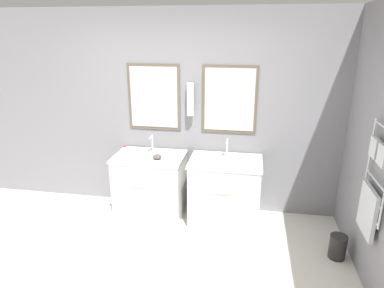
{
  "coord_description": "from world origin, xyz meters",
  "views": [
    {
      "loc": [
        0.93,
        -2.52,
        2.32
      ],
      "look_at": [
        0.28,
        1.19,
        1.07
      ],
      "focal_mm": 32.0,
      "sensor_mm": 36.0,
      "label": 1
    }
  ],
  "objects_px": {
    "amenity_bowl": "(157,157)",
    "waste_bin": "(338,246)",
    "vanity_right": "(224,191)",
    "vanity_left": "(150,186)",
    "toiletry_bottle": "(125,152)"
  },
  "relations": [
    {
      "from": "amenity_bowl",
      "to": "waste_bin",
      "type": "height_order",
      "value": "amenity_bowl"
    },
    {
      "from": "vanity_right",
      "to": "vanity_left",
      "type": "bearing_deg",
      "value": 180.0
    },
    {
      "from": "vanity_right",
      "to": "amenity_bowl",
      "type": "distance_m",
      "value": 0.94
    },
    {
      "from": "vanity_left",
      "to": "vanity_right",
      "type": "height_order",
      "value": "same"
    },
    {
      "from": "toiletry_bottle",
      "to": "amenity_bowl",
      "type": "relative_size",
      "value": 1.45
    },
    {
      "from": "amenity_bowl",
      "to": "waste_bin",
      "type": "relative_size",
      "value": 0.4
    },
    {
      "from": "toiletry_bottle",
      "to": "amenity_bowl",
      "type": "xyz_separation_m",
      "value": [
        0.41,
        -0.01,
        -0.04
      ]
    },
    {
      "from": "vanity_left",
      "to": "waste_bin",
      "type": "bearing_deg",
      "value": -13.41
    },
    {
      "from": "amenity_bowl",
      "to": "vanity_left",
      "type": "bearing_deg",
      "value": 151.78
    },
    {
      "from": "vanity_right",
      "to": "amenity_bowl",
      "type": "xyz_separation_m",
      "value": [
        -0.83,
        -0.07,
        0.43
      ]
    },
    {
      "from": "toiletry_bottle",
      "to": "waste_bin",
      "type": "relative_size",
      "value": 0.58
    },
    {
      "from": "vanity_left",
      "to": "vanity_right",
      "type": "relative_size",
      "value": 1.0
    },
    {
      "from": "toiletry_bottle",
      "to": "vanity_right",
      "type": "bearing_deg",
      "value": 2.77
    },
    {
      "from": "vanity_left",
      "to": "waste_bin",
      "type": "xyz_separation_m",
      "value": [
        2.23,
        -0.53,
        -0.28
      ]
    },
    {
      "from": "vanity_left",
      "to": "amenity_bowl",
      "type": "xyz_separation_m",
      "value": [
        0.14,
        -0.07,
        0.43
      ]
    }
  ]
}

